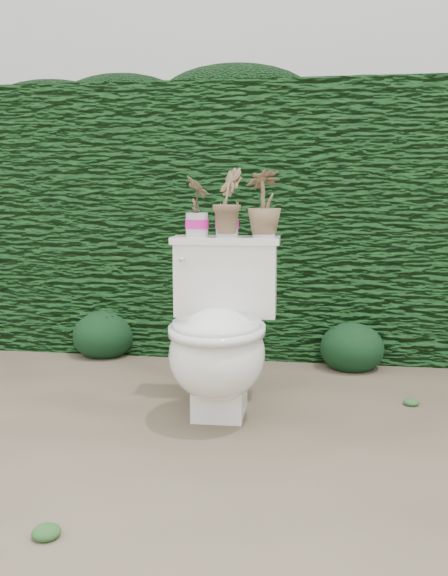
# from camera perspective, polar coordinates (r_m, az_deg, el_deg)

# --- Properties ---
(ground) EXTENTS (60.00, 60.00, 0.00)m
(ground) POSITION_cam_1_polar(r_m,az_deg,el_deg) (2.77, -2.85, -12.24)
(ground) COLOR #807058
(ground) RESTS_ON ground
(hedge) EXTENTS (8.00, 1.00, 1.60)m
(hedge) POSITION_cam_1_polar(r_m,az_deg,el_deg) (4.17, 1.48, 6.08)
(hedge) COLOR #1D571D
(hedge) RESTS_ON ground
(house_wall) EXTENTS (8.00, 3.50, 4.00)m
(house_wall) POSITION_cam_1_polar(r_m,az_deg,el_deg) (8.60, 9.48, 15.31)
(house_wall) COLOR silver
(house_wall) RESTS_ON ground
(toilet) EXTENTS (0.51, 0.69, 0.78)m
(toilet) POSITION_cam_1_polar(r_m,az_deg,el_deg) (2.81, -0.41, -4.36)
(toilet) COLOR white
(toilet) RESTS_ON ground
(potted_plant_left) EXTENTS (0.16, 0.17, 0.27)m
(potted_plant_left) POSITION_cam_1_polar(r_m,az_deg,el_deg) (2.99, -2.43, 7.14)
(potted_plant_left) COLOR #267B34
(potted_plant_left) RESTS_ON toilet
(potted_plant_center) EXTENTS (0.15, 0.18, 0.30)m
(potted_plant_center) POSITION_cam_1_polar(r_m,az_deg,el_deg) (2.97, 0.28, 7.49)
(potted_plant_center) COLOR #267B34
(potted_plant_center) RESTS_ON toilet
(potted_plant_right) EXTENTS (0.23, 0.23, 0.29)m
(potted_plant_right) POSITION_cam_1_polar(r_m,az_deg,el_deg) (2.96, 3.59, 7.35)
(potted_plant_right) COLOR #267B34
(potted_plant_right) RESTS_ON toilet
(liriope_clump_1) EXTENTS (0.37, 0.37, 0.30)m
(liriope_clump_1) POSITION_cam_1_polar(r_m,az_deg,el_deg) (3.95, -10.67, -3.76)
(liriope_clump_1) COLOR #143A19
(liriope_clump_1) RESTS_ON ground
(liriope_clump_2) EXTENTS (0.36, 0.36, 0.28)m
(liriope_clump_2) POSITION_cam_1_polar(r_m,az_deg,el_deg) (3.67, 11.31, -4.82)
(liriope_clump_2) COLOR #143A19
(liriope_clump_2) RESTS_ON ground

